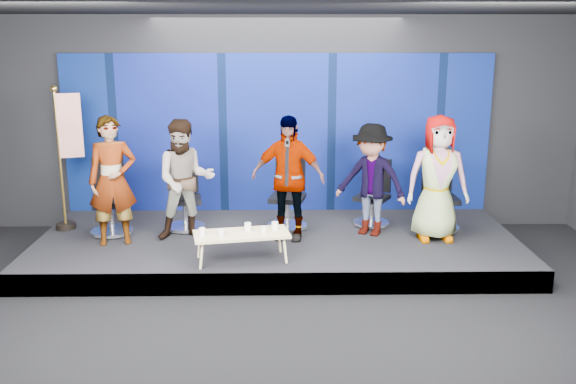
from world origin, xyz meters
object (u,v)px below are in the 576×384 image
(chair_a, at_px, (111,209))
(flag_stand, at_px, (67,154))
(chair_d, at_px, (373,203))
(mug_e, at_px, (275,226))
(mug_c, at_px, (248,227))
(panelist_a, at_px, (113,181))
(coffee_table, at_px, (241,235))
(mug_b, at_px, (221,232))
(mug_d, at_px, (264,230))
(chair_b, at_px, (185,206))
(mug_a, at_px, (202,232))
(chair_e, at_px, (439,206))
(panelist_e, at_px, (437,178))
(panelist_d, at_px, (371,180))
(panelist_c, at_px, (288,178))
(panelist_b, at_px, (185,180))
(chair_c, at_px, (288,204))

(chair_a, xyz_separation_m, flag_stand, (-0.65, 0.23, 0.78))
(chair_d, bearing_deg, mug_e, -106.98)
(mug_c, relative_size, mug_e, 1.03)
(panelist_a, height_order, coffee_table, panelist_a)
(coffee_table, bearing_deg, mug_c, 52.09)
(chair_d, relative_size, coffee_table, 0.78)
(mug_b, distance_m, mug_d, 0.56)
(chair_b, bearing_deg, panelist_a, -151.91)
(chair_d, height_order, mug_a, chair_d)
(chair_e, xyz_separation_m, mug_b, (-3.18, -1.45, 0.05))
(panelist_e, relative_size, mug_c, 17.32)
(panelist_a, bearing_deg, panelist_e, -12.85)
(panelist_d, bearing_deg, panelist_c, -143.11)
(chair_b, relative_size, panelist_c, 0.60)
(chair_a, height_order, mug_c, chair_a)
(panelist_c, bearing_deg, panelist_a, -163.29)
(mug_b, bearing_deg, panelist_c, 50.24)
(panelist_b, bearing_deg, chair_b, 91.21)
(panelist_a, xyz_separation_m, coffee_table, (1.83, -0.75, -0.56))
(chair_c, height_order, chair_d, chair_c)
(panelist_a, bearing_deg, chair_e, -7.20)
(chair_b, bearing_deg, mug_b, -75.62)
(mug_c, bearing_deg, mug_a, -161.34)
(mug_c, height_order, flag_stand, flag_stand)
(panelist_c, relative_size, chair_e, 1.61)
(chair_c, bearing_deg, panelist_c, -79.28)
(chair_a, bearing_deg, panelist_c, -20.31)
(panelist_c, xyz_separation_m, mug_a, (-1.12, -1.04, -0.47))
(panelist_a, relative_size, mug_d, 21.36)
(chair_a, xyz_separation_m, chair_e, (4.94, 0.12, -0.00))
(chair_e, xyz_separation_m, mug_d, (-2.64, -1.34, 0.06))
(chair_d, xyz_separation_m, mug_d, (-1.67, -1.60, 0.09))
(panelist_d, bearing_deg, chair_c, -166.50)
(panelist_c, bearing_deg, chair_e, 21.85)
(panelist_d, distance_m, mug_c, 2.07)
(panelist_e, relative_size, mug_b, 21.55)
(panelist_b, distance_m, mug_e, 1.58)
(panelist_d, xyz_separation_m, mug_e, (-1.41, -0.96, -0.40))
(chair_a, bearing_deg, chair_e, -12.93)
(chair_b, xyz_separation_m, panelist_b, (0.10, -0.50, 0.52))
(panelist_d, height_order, mug_a, panelist_d)
(panelist_d, relative_size, chair_e, 1.48)
(mug_c, bearing_deg, mug_b, -147.70)
(chair_b, relative_size, panelist_e, 0.60)
(chair_d, distance_m, mug_a, 2.99)
(mug_a, height_order, mug_d, mug_a)
(mug_a, distance_m, flag_stand, 2.76)
(panelist_b, bearing_deg, coffee_table, -57.63)
(mug_e, bearing_deg, panelist_e, 17.25)
(panelist_c, relative_size, mug_b, 21.45)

